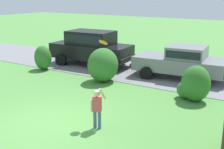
# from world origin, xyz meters

# --- Properties ---
(ground_plane) EXTENTS (80.00, 80.00, 0.00)m
(ground_plane) POSITION_xyz_m (0.00, 0.00, 0.00)
(ground_plane) COLOR #518E42
(driveway_strip) EXTENTS (28.00, 4.40, 0.02)m
(driveway_strip) POSITION_xyz_m (0.00, 7.13, 0.01)
(driveway_strip) COLOR slate
(driveway_strip) RESTS_ON ground
(shrub_near_tree) EXTENTS (0.93, 0.85, 1.28)m
(shrub_near_tree) POSITION_xyz_m (-4.98, 4.80, 0.64)
(shrub_near_tree) COLOR #33702B
(shrub_near_tree) RESTS_ON ground
(shrub_centre_left) EXTENTS (1.36, 1.46, 1.55)m
(shrub_centre_left) POSITION_xyz_m (-1.10, 4.66, 0.77)
(shrub_centre_left) COLOR #33702B
(shrub_centre_left) RESTS_ON ground
(shrub_centre) EXTENTS (1.29, 0.99, 1.36)m
(shrub_centre) POSITION_xyz_m (3.16, 4.41, 0.61)
(shrub_centre) COLOR #33702B
(shrub_centre) RESTS_ON ground
(parked_sedan) EXTENTS (4.53, 2.35, 1.56)m
(parked_sedan) POSITION_xyz_m (1.76, 7.07, 0.85)
(parked_sedan) COLOR gray
(parked_sedan) RESTS_ON ground
(parked_suv) EXTENTS (4.79, 2.29, 1.92)m
(parked_suv) POSITION_xyz_m (-3.43, 6.98, 1.08)
(parked_suv) COLOR black
(parked_suv) RESTS_ON ground
(child_thrower) EXTENTS (0.39, 0.37, 1.29)m
(child_thrower) POSITION_xyz_m (1.45, 0.51, 0.72)
(child_thrower) COLOR #4C608C
(child_thrower) RESTS_ON ground
(frisbee) EXTENTS (0.30, 0.25, 0.20)m
(frisbee) POSITION_xyz_m (1.21, 1.24, 2.48)
(frisbee) COLOR orange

